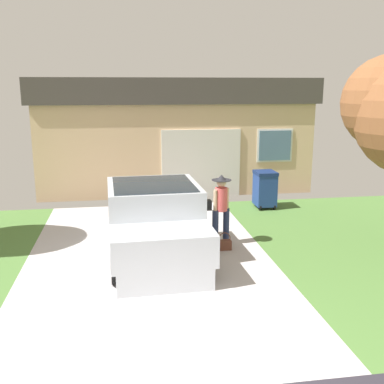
{
  "coord_description": "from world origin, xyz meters",
  "views": [
    {
      "loc": [
        -0.49,
        -4.74,
        3.63
      ],
      "look_at": [
        1.05,
        5.2,
        1.27
      ],
      "focal_mm": 42.43,
      "sensor_mm": 36.0,
      "label": 1
    }
  ],
  "objects_px": {
    "handbag": "(224,244)",
    "wheeled_trash_bin": "(265,188)",
    "person_with_hat": "(221,205)",
    "house_with_garage": "(170,130)",
    "pickup_truck": "(153,222)"
  },
  "relations": [
    {
      "from": "handbag",
      "to": "wheeled_trash_bin",
      "type": "height_order",
      "value": "wheeled_trash_bin"
    },
    {
      "from": "person_with_hat",
      "to": "wheeled_trash_bin",
      "type": "distance_m",
      "value": 3.64
    },
    {
      "from": "person_with_hat",
      "to": "handbag",
      "type": "xyz_separation_m",
      "value": [
        0.01,
        -0.35,
        -0.82
      ]
    },
    {
      "from": "house_with_garage",
      "to": "person_with_hat",
      "type": "bearing_deg",
      "value": -87.28
    },
    {
      "from": "person_with_hat",
      "to": "wheeled_trash_bin",
      "type": "xyz_separation_m",
      "value": [
        2.02,
        3.01,
        -0.34
      ]
    },
    {
      "from": "pickup_truck",
      "to": "house_with_garage",
      "type": "bearing_deg",
      "value": -100.74
    },
    {
      "from": "person_with_hat",
      "to": "house_with_garage",
      "type": "distance_m",
      "value": 7.63
    },
    {
      "from": "handbag",
      "to": "house_with_garage",
      "type": "bearing_deg",
      "value": 92.71
    },
    {
      "from": "house_with_garage",
      "to": "wheeled_trash_bin",
      "type": "bearing_deg",
      "value": -62.36
    },
    {
      "from": "pickup_truck",
      "to": "person_with_hat",
      "type": "xyz_separation_m",
      "value": [
        1.58,
        0.26,
        0.24
      ]
    },
    {
      "from": "house_with_garage",
      "to": "wheeled_trash_bin",
      "type": "relative_size",
      "value": 8.47
    },
    {
      "from": "pickup_truck",
      "to": "person_with_hat",
      "type": "distance_m",
      "value": 1.62
    },
    {
      "from": "pickup_truck",
      "to": "house_with_garage",
      "type": "relative_size",
      "value": 0.55
    },
    {
      "from": "pickup_truck",
      "to": "wheeled_trash_bin",
      "type": "height_order",
      "value": "pickup_truck"
    },
    {
      "from": "pickup_truck",
      "to": "person_with_hat",
      "type": "relative_size",
      "value": 3.14
    }
  ]
}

